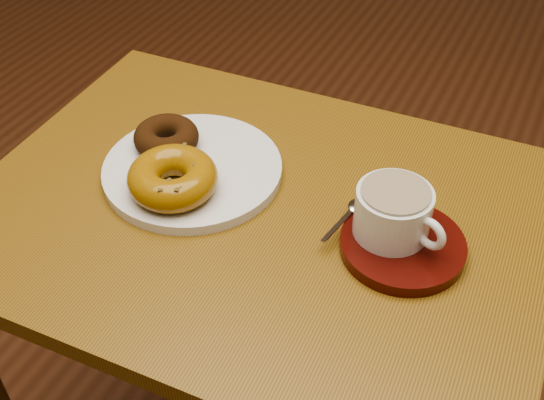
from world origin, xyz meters
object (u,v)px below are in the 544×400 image
at_px(donut_plate, 193,170).
at_px(coffee_cup, 394,212).
at_px(saucer, 402,246).
at_px(cafe_table, 260,265).

distance_m(donut_plate, coffee_cup, 0.30).
relative_size(saucer, coffee_cup, 1.28).
bearing_deg(cafe_table, coffee_cup, 2.81).
relative_size(donut_plate, coffee_cup, 2.07).
height_order(cafe_table, saucer, saucer).
distance_m(cafe_table, saucer, 0.24).
bearing_deg(coffee_cup, saucer, -4.81).
height_order(donut_plate, saucer, saucer).
relative_size(donut_plate, saucer, 1.62).
xyz_separation_m(cafe_table, saucer, (0.20, 0.01, 0.13)).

